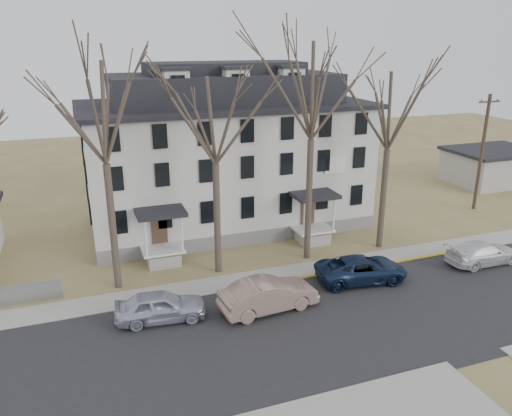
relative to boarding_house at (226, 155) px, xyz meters
name	(u,v)px	position (x,y,z in m)	size (l,w,h in m)	color
ground	(376,341)	(2.00, -17.95, -5.38)	(120.00, 120.00, 0.00)	olive
main_road	(354,320)	(2.00, -15.95, -5.38)	(120.00, 10.00, 0.04)	#27272A
far_sidewalk	(304,271)	(2.00, -9.95, -5.38)	(120.00, 2.00, 0.08)	#A09F97
yellow_curb	(382,265)	(7.00, -10.85, -5.38)	(14.00, 0.25, 0.06)	gold
boarding_house	(226,155)	(0.00, 0.00, 0.00)	(20.80, 12.36, 12.05)	slate
distant_building	(492,166)	(28.00, 2.05, -3.70)	(8.50, 6.50, 3.35)	#A09F97
tree_far_left	(101,106)	(-9.00, -8.15, 4.96)	(8.40, 8.40, 13.72)	#473B31
tree_mid_left	(214,115)	(-3.00, -8.15, 4.22)	(7.80, 7.80, 12.74)	#473B31
tree_center	(313,84)	(3.00, -8.15, 5.71)	(9.00, 9.00, 14.70)	#473B31
tree_mid_right	(391,106)	(8.50, -8.15, 4.22)	(7.80, 7.80, 12.74)	#473B31
utility_pole_far	(482,152)	(20.50, -3.95, -0.47)	(2.00, 0.28, 9.50)	#3D3023
car_silver	(161,307)	(-7.28, -12.64, -4.60)	(1.83, 4.56, 1.55)	#B3B7CB
car_tan	(268,295)	(-1.78, -13.53, -4.51)	(1.83, 5.25, 1.73)	gray
car_navy	(361,270)	(4.56, -12.30, -4.63)	(2.47, 5.36, 1.49)	#142441
car_white	(483,253)	(13.09, -12.77, -4.66)	(2.01, 4.94, 1.43)	silver
bicycle_left	(167,255)	(-5.67, -5.54, -4.96)	(0.55, 1.59, 0.83)	black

